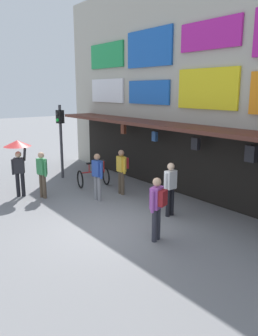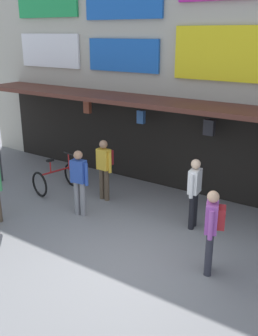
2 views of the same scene
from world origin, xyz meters
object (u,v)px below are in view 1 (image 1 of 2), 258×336
(pedestrian_in_yellow, at_px, (170,186))
(pedestrian_in_white, at_px, (42,172))
(traffic_light_near, at_px, (60,130))
(pedestrian_in_black, at_px, (97,174))
(pedestrian_in_purple, at_px, (122,168))
(pedestrian_with_umbrella, at_px, (18,152))
(pedestrian_in_red, at_px, (157,204))
(bicycle_parked, at_px, (93,177))

(pedestrian_in_yellow, bearing_deg, pedestrian_in_white, -149.52)
(traffic_light_near, xyz_separation_m, pedestrian_in_black, (3.61, -0.41, -1.19))
(pedestrian_in_purple, xyz_separation_m, pedestrian_with_umbrella, (-2.01, -3.13, 0.66))
(pedestrian_in_red, bearing_deg, pedestrian_in_white, -170.04)
(bicycle_parked, distance_m, pedestrian_in_yellow, 4.25)
(pedestrian_with_umbrella, bearing_deg, pedestrian_in_purple, 57.32)
(pedestrian_in_red, relative_size, pedestrian_in_yellow, 1.00)
(pedestrian_with_umbrella, distance_m, pedestrian_in_yellow, 5.62)
(pedestrian_in_white, distance_m, pedestrian_in_yellow, 4.73)
(pedestrian_in_purple, distance_m, pedestrian_with_umbrella, 3.77)
(bicycle_parked, xyz_separation_m, pedestrian_in_black, (1.59, -0.79, 0.55))
(bicycle_parked, height_order, pedestrian_in_purple, pedestrian_in_purple)
(pedestrian_in_purple, height_order, pedestrian_in_yellow, same)
(traffic_light_near, xyz_separation_m, pedestrian_in_red, (7.30, -0.92, -1.16))
(traffic_light_near, distance_m, pedestrian_in_red, 7.45)
(traffic_light_near, bearing_deg, pedestrian_in_black, -6.45)
(pedestrian_in_yellow, bearing_deg, bicycle_parked, -177.37)
(traffic_light_near, height_order, pedestrian_in_white, traffic_light_near)
(pedestrian_in_black, bearing_deg, bicycle_parked, 153.65)
(pedestrian_in_black, height_order, pedestrian_in_red, same)
(bicycle_parked, distance_m, pedestrian_with_umbrella, 3.10)
(bicycle_parked, bearing_deg, pedestrian_in_purple, 12.38)
(pedestrian_in_purple, bearing_deg, pedestrian_in_red, -23.38)
(traffic_light_near, height_order, bicycle_parked, traffic_light_near)
(pedestrian_in_red, bearing_deg, traffic_light_near, 172.80)
(pedestrian_in_black, bearing_deg, traffic_light_near, 173.55)
(pedestrian_in_white, height_order, pedestrian_in_black, same)
(traffic_light_near, distance_m, pedestrian_with_umbrella, 2.90)
(bicycle_parked, height_order, pedestrian_in_yellow, pedestrian_in_yellow)
(pedestrian_in_white, relative_size, pedestrian_in_purple, 1.00)
(pedestrian_in_white, height_order, pedestrian_in_red, same)
(pedestrian_in_yellow, bearing_deg, traffic_light_near, -174.76)
(pedestrian_in_white, distance_m, pedestrian_with_umbrella, 1.11)
(pedestrian_in_purple, bearing_deg, pedestrian_in_yellow, -2.91)
(bicycle_parked, xyz_separation_m, pedestrian_in_yellow, (4.21, 0.19, 0.55))
(pedestrian_in_black, distance_m, pedestrian_in_red, 3.73)
(pedestrian_in_purple, height_order, pedestrian_in_black, same)
(pedestrian_in_black, height_order, pedestrian_with_umbrella, pedestrian_with_umbrella)
(bicycle_parked, bearing_deg, pedestrian_in_white, -86.51)
(pedestrian_in_purple, bearing_deg, pedestrian_in_white, -118.42)
(pedestrian_with_umbrella, bearing_deg, pedestrian_in_yellow, 32.42)
(pedestrian_in_white, xyz_separation_m, pedestrian_in_black, (1.45, 1.42, 0.00))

